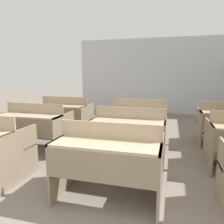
{
  "coord_description": "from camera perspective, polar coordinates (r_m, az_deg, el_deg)",
  "views": [
    {
      "loc": [
        0.49,
        -0.91,
        1.44
      ],
      "look_at": [
        -0.52,
        2.79,
        0.77
      ],
      "focal_mm": 35.0,
      "sensor_mm": 36.0,
      "label": 1
    }
  ],
  "objects": [
    {
      "name": "bench_third_center",
      "position": [
        4.87,
        6.97,
        -1.62
      ],
      "size": [
        1.19,
        0.83,
        0.9
      ],
      "color": "#83745D",
      "rests_on": "ground_plane"
    },
    {
      "name": "bench_second_center",
      "position": [
        3.68,
        4.53,
        -5.34
      ],
      "size": [
        1.19,
        0.83,
        0.9
      ],
      "color": "#82735C",
      "rests_on": "ground_plane"
    },
    {
      "name": "bench_front_center",
      "position": [
        2.57,
        -0.67,
        -12.14
      ],
      "size": [
        1.19,
        0.83,
        0.9
      ],
      "color": "#7E6F58",
      "rests_on": "ground_plane"
    },
    {
      "name": "bench_second_left",
      "position": [
        4.39,
        -19.44,
        -3.38
      ],
      "size": [
        1.19,
        0.83,
        0.9
      ],
      "color": "#81725B",
      "rests_on": "ground_plane"
    },
    {
      "name": "wall_back",
      "position": [
        8.3,
        11.99,
        9.13
      ],
      "size": [
        6.0,
        0.06,
        2.74
      ],
      "color": "silver",
      "rests_on": "ground_plane"
    },
    {
      "name": "bench_third_left",
      "position": [
        5.45,
        -12.23,
        -0.56
      ],
      "size": [
        1.19,
        0.83,
        0.9
      ],
      "color": "#7E6E57",
      "rests_on": "ground_plane"
    }
  ]
}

